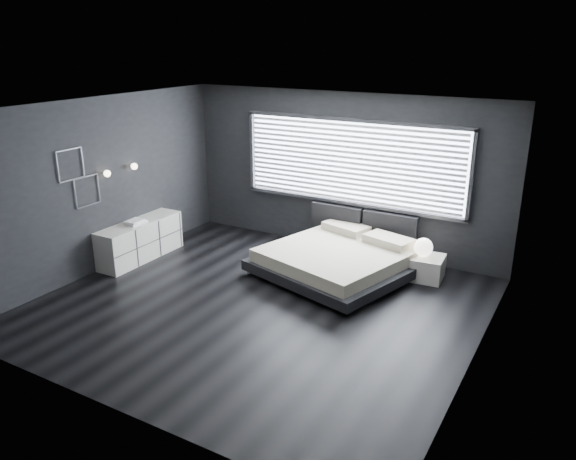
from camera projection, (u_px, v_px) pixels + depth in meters
The scene contains 12 objects.
room at pixel (257, 213), 7.64m from camera, with size 6.04×6.00×2.80m.
window at pixel (351, 163), 9.69m from camera, with size 4.14×0.09×1.52m.
headboard at pixel (363, 223), 9.85m from camera, with size 1.96×0.16×0.52m.
sconce_near at pixel (107, 174), 8.97m from camera, with size 0.18×0.11×0.11m.
sconce_far at pixel (134, 166), 9.46m from camera, with size 0.18×0.11×0.11m.
wall_art_upper at pixel (71, 165), 8.44m from camera, with size 0.01×0.48×0.48m.
wall_art_lower at pixel (87, 191), 8.80m from camera, with size 0.01×0.48×0.48m.
bed at pixel (338, 259), 9.08m from camera, with size 2.71×2.64×0.58m.
nightstand at pixel (422, 267), 8.97m from camera, with size 0.64×0.54×0.38m, color silver.
orb_lamp at pixel (423, 247), 8.87m from camera, with size 0.29×0.29×0.29m, color white.
dresser at pixel (140, 240), 9.72m from camera, with size 0.48×1.67×0.67m.
book_stack at pixel (135, 222), 9.50m from camera, with size 0.27×0.35×0.07m.
Camera 1 is at (4.00, -6.12, 3.69)m, focal length 35.00 mm.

